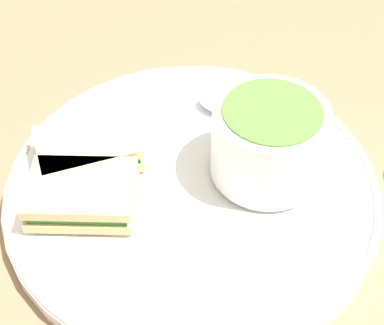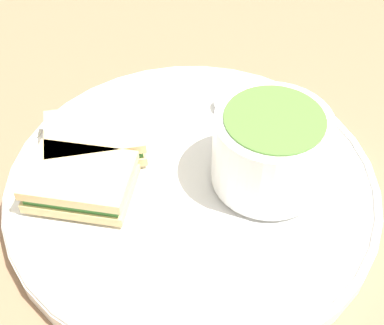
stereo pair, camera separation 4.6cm
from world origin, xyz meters
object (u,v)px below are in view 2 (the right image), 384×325
at_px(soup_bowl, 270,149).
at_px(sandwich_half_far, 80,182).
at_px(spoon, 234,110).
at_px(sandwich_half_near, 95,138).

height_order(soup_bowl, sandwich_half_far, soup_bowl).
distance_m(spoon, sandwich_half_far, 0.17).
bearing_deg(sandwich_half_near, sandwich_half_far, 54.35).
bearing_deg(sandwich_half_far, soup_bowl, 156.75).
relative_size(spoon, sandwich_half_far, 1.01).
bearing_deg(sandwich_half_near, soup_bowl, 137.74).
distance_m(soup_bowl, sandwich_half_far, 0.16).
xyz_separation_m(spoon, sandwich_half_far, (0.17, 0.02, 0.01)).
bearing_deg(spoon, soup_bowl, 154.26).
relative_size(soup_bowl, spoon, 0.90).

